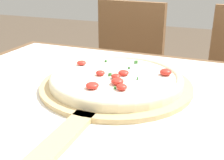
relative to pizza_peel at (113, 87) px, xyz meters
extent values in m
cube|color=brown|center=(0.05, -0.10, -0.03)|extent=(1.17, 0.96, 0.03)
cylinder|color=brown|center=(-0.49, 0.33, -0.40)|extent=(0.06, 0.06, 0.71)
cube|color=silver|center=(0.05, -0.10, -0.01)|extent=(1.09, 0.88, 0.00)
cylinder|color=tan|center=(0.00, 0.02, 0.00)|extent=(0.41, 0.41, 0.01)
cube|color=tan|center=(0.00, -0.26, 0.00)|extent=(0.04, 0.21, 0.01)
cylinder|color=beige|center=(0.00, 0.02, 0.01)|extent=(0.35, 0.35, 0.02)
torus|color=beige|center=(0.00, 0.02, 0.02)|extent=(0.35, 0.35, 0.02)
cylinder|color=white|center=(0.00, 0.02, 0.02)|extent=(0.31, 0.31, 0.00)
ellipsoid|color=red|center=(-0.02, -0.08, 0.03)|extent=(0.03, 0.03, 0.02)
ellipsoid|color=red|center=(0.02, 0.03, 0.03)|extent=(0.03, 0.03, 0.01)
ellipsoid|color=red|center=(0.05, -0.06, 0.03)|extent=(0.03, 0.03, 0.01)
ellipsoid|color=red|center=(0.12, 0.08, 0.03)|extent=(0.03, 0.03, 0.02)
ellipsoid|color=red|center=(0.02, -0.03, 0.03)|extent=(0.03, 0.03, 0.02)
ellipsoid|color=red|center=(-0.13, 0.07, 0.03)|extent=(0.03, 0.03, 0.01)
ellipsoid|color=red|center=(-0.04, 0.01, 0.03)|extent=(0.02, 0.02, 0.01)
ellipsoid|color=red|center=(0.01, 0.00, 0.03)|extent=(0.02, 0.02, 0.01)
cube|color=#387533|center=(-0.07, 0.12, 0.03)|extent=(0.01, 0.01, 0.01)
cube|color=#387533|center=(0.06, 0.02, 0.03)|extent=(0.01, 0.01, 0.01)
cube|color=#387533|center=(0.00, 0.01, 0.03)|extent=(0.01, 0.01, 0.01)
cube|color=#387533|center=(0.03, -0.06, 0.03)|extent=(0.01, 0.01, 0.01)
cube|color=#387533|center=(-0.01, 0.01, 0.03)|extent=(0.01, 0.01, 0.01)
cube|color=#387533|center=(0.02, 0.14, 0.03)|extent=(0.01, 0.01, 0.01)
cube|color=#387533|center=(0.01, 0.09, 0.03)|extent=(0.01, 0.01, 0.01)
cube|color=brown|center=(-0.24, 0.61, -0.31)|extent=(0.44, 0.44, 0.02)
cube|color=brown|center=(-0.22, 0.79, -0.08)|extent=(0.38, 0.08, 0.44)
cylinder|color=brown|center=(-0.42, 0.47, -0.54)|extent=(0.04, 0.04, 0.43)
cylinder|color=brown|center=(-0.10, 0.44, -0.54)|extent=(0.04, 0.04, 0.43)
cylinder|color=brown|center=(-0.38, 0.79, -0.54)|extent=(0.04, 0.04, 0.43)
cylinder|color=brown|center=(-0.06, 0.75, -0.54)|extent=(0.04, 0.04, 0.43)
cylinder|color=brown|center=(0.23, 0.78, -0.54)|extent=(0.04, 0.04, 0.43)
camera|label=1|loc=(0.25, -0.63, 0.29)|focal=45.00mm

